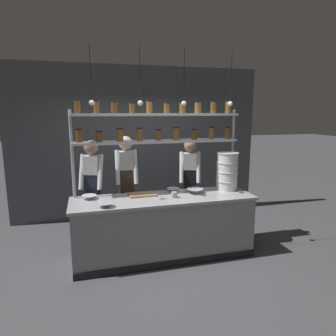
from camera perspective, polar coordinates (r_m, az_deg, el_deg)
ground_plane at (r=4.73m, az=-0.80°, el=-16.33°), size 40.00×40.00×0.00m
back_wall at (r=6.18m, az=-5.48°, el=4.84°), size 5.07×0.12×3.04m
prep_counter at (r=4.54m, az=-0.81°, el=-11.17°), size 2.67×0.76×0.92m
spice_shelf_unit at (r=4.54m, az=-1.94°, el=7.07°), size 2.55×0.28×2.32m
chef_left at (r=4.88m, az=-14.15°, el=-3.33°), size 0.42×0.35×1.72m
chef_center at (r=5.00m, az=-7.89°, el=-2.38°), size 0.37×0.31×1.76m
chef_right at (r=5.26m, az=4.15°, el=-2.30°), size 0.42×0.35×1.68m
container_stack at (r=4.84m, az=11.19°, el=-0.59°), size 0.35×0.35×0.60m
cutting_board at (r=4.50m, az=-4.91°, el=-5.04°), size 0.40×0.26×0.02m
prep_bowl_near_left at (r=4.43m, az=-14.78°, el=-5.40°), size 0.21×0.21×0.06m
prep_bowl_center_front at (r=4.03m, az=-11.89°, el=-6.92°), size 0.21×0.21×0.06m
prep_bowl_center_back at (r=4.68m, az=0.97°, el=-4.20°), size 0.19×0.19×0.05m
prep_bowl_near_right at (r=4.60m, az=5.15°, el=-4.38°), size 0.26×0.26×0.07m
serving_cup_front at (r=4.36m, az=1.19°, el=-5.12°), size 0.09×0.09×0.08m
pendant_light_row at (r=4.21m, az=-0.80°, el=12.82°), size 2.04×0.07×0.76m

